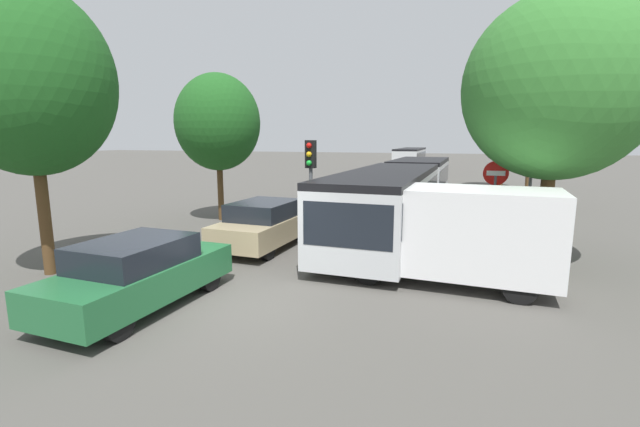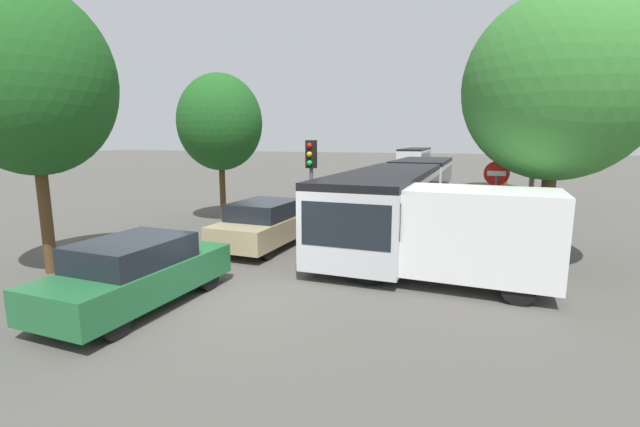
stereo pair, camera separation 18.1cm
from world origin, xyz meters
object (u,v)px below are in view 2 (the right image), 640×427
queued_car_graphite (325,201)px  queued_car_red (379,178)px  queued_car_green (137,272)px  white_van (453,233)px  direction_sign_post (533,167)px  tree_left_mid (220,123)px  queued_car_tan (266,224)px  queued_car_black (355,187)px  queued_car_silver (391,172)px  tree_right_far (510,131)px  tree_right_mid (539,111)px  city_bus_rear (415,157)px  tree_left_near (31,87)px  traffic_light (311,168)px  articulated_bus (405,190)px  tree_right_near (558,87)px  no_entry_sign (495,194)px

queued_car_graphite → queued_car_red: 11.67m
queued_car_red → queued_car_green: bearing=-178.6°
white_van → direction_sign_post: bearing=-112.4°
white_van → tree_left_mid: (-9.71, 5.29, 2.87)m
queued_car_tan → queued_car_graphite: 5.92m
queued_car_graphite → tree_left_mid: size_ratio=0.65×
queued_car_tan → queued_car_green: bearing=179.5°
queued_car_black → white_van: (6.04, -13.36, 0.53)m
queued_car_silver → direction_sign_post: direction_sign_post is taller
queued_car_red → queued_car_silver: (-0.18, 5.55, 0.00)m
direction_sign_post → tree_right_far: (0.38, 17.76, 1.38)m
queued_car_tan → direction_sign_post: (7.94, 2.81, 1.81)m
queued_car_black → tree_right_mid: size_ratio=0.61×
queued_car_green → queued_car_silver: bearing=1.8°
tree_right_far → city_bus_rear: bearing=117.3°
queued_car_graphite → tree_right_far: (8.34, 14.66, 3.27)m
queued_car_green → tree_left_near: 5.65m
traffic_light → tree_right_mid: tree_right_mid is taller
city_bus_rear → queued_car_graphite: 31.15m
city_bus_rear → tree_left_near: tree_left_near is taller
queued_car_tan → white_van: 6.09m
queued_car_black → traffic_light: traffic_light is taller
articulated_bus → tree_right_near: size_ratio=2.29×
articulated_bus → tree_right_mid: bearing=142.6°
city_bus_rear → tree_left_mid: bearing=172.9°
city_bus_rear → queued_car_red: (0.12, -19.47, -0.66)m
white_van → traffic_light: 5.53m
queued_car_black → queued_car_red: size_ratio=0.97×
city_bus_rear → traffic_light: traffic_light is taller
queued_car_black → no_entry_sign: size_ratio=1.45×
city_bus_rear → queued_car_tan: city_bus_rear is taller
no_entry_sign → tree_right_far: 19.61m
city_bus_rear → no_entry_sign: no_entry_sign is taller
articulated_bus → queued_car_green: articulated_bus is taller
city_bus_rear → direction_sign_post: (8.13, -34.25, 1.18)m
city_bus_rear → queued_car_black: city_bus_rear is taller
queued_car_red → tree_right_far: tree_right_far is taller
queued_car_green → tree_right_near: 11.03m
queued_car_green → tree_left_near: size_ratio=0.59×
articulated_bus → white_van: 7.25m
queued_car_graphite → white_van: white_van is taller
queued_car_graphite → queued_car_silver: queued_car_silver is taller
queued_car_tan → direction_sign_post: bearing=-68.8°
queued_car_green → no_entry_sign: size_ratio=1.49×
city_bus_rear → tree_right_near: tree_right_near is taller
queued_car_black → direction_sign_post: direction_sign_post is taller
city_bus_rear → no_entry_sign: bearing=-169.8°
traffic_light → tree_left_near: size_ratio=0.48×
tree_left_mid → tree_right_near: tree_right_near is taller
traffic_light → tree_right_mid: (7.87, 11.04, 2.31)m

